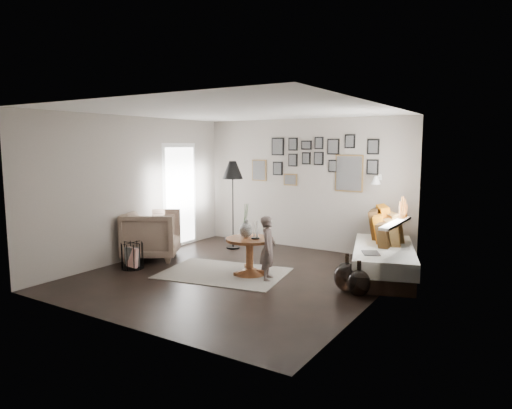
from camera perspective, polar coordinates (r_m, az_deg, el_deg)
The scene contains 23 objects.
ground at distance 7.42m, azimuth -2.41°, elevation -8.86°, with size 4.80×4.80×0.00m, color black.
wall_back at distance 9.23m, azimuth 6.02°, elevation 2.54°, with size 4.50×4.50×0.00m, color gray.
wall_front at distance 5.38m, azimuth -17.13°, elevation -1.23°, with size 4.50×4.50×0.00m, color gray.
wall_left at distance 8.63m, azimuth -14.87°, elevation 2.00°, with size 4.80×4.80×0.00m, color gray.
wall_right at distance 6.18m, azimuth 15.00°, elevation -0.07°, with size 4.80×4.80×0.00m, color gray.
ceiling at distance 7.14m, azimuth -2.52°, elevation 11.61°, with size 4.80×4.80×0.00m, color white.
door_left at distance 9.50m, azimuth -9.48°, elevation 1.11°, with size 0.00×2.14×2.14m.
window_right at distance 7.53m, azimuth 17.38°, elevation -1.68°, with size 0.15×1.32×1.30m.
gallery_wall at distance 9.06m, azimuth 7.64°, elevation 5.24°, with size 2.74×0.03×1.08m.
wall_sconce at distance 8.40m, azimuth 14.78°, elevation 2.97°, with size 0.18×0.36×0.16m.
rug at distance 7.54m, azimuth -4.09°, elevation -8.55°, with size 1.97×1.38×0.01m, color beige.
pedestal_table at distance 7.39m, azimuth -0.81°, elevation -6.67°, with size 0.77×0.77×0.60m.
vase at distance 7.34m, azimuth -1.25°, elevation -2.84°, with size 0.22×0.22×0.55m.
candles at distance 7.23m, azimuth -0.08°, elevation -3.24°, with size 0.13×0.13×0.28m.
daybed at distance 7.66m, azimuth 15.90°, elevation -6.03°, with size 1.49×2.27×1.04m.
magazine_on_daybed at distance 7.03m, azimuth 14.17°, elevation -5.91°, with size 0.23×0.32×0.02m, color black.
armchair at distance 8.63m, azimuth -12.90°, elevation -3.69°, with size 0.95×0.98×0.89m, color #705B4C.
armchair_cushion at distance 8.63m, azimuth -12.53°, elevation -3.43°, with size 0.40×0.40×0.10m, color white.
floor_lamp at distance 9.11m, azimuth -2.94°, elevation 3.92°, with size 0.41×0.41×1.77m.
magazine_basket at distance 8.04m, azimuth -15.21°, elevation -6.21°, with size 0.36×0.36×0.44m.
demijohn_large at distance 6.71m, azimuth 11.27°, elevation -8.84°, with size 0.37×0.37×0.55m.
demijohn_small at distance 6.54m, azimuth 12.70°, elevation -9.54°, with size 0.33×0.33×0.50m.
child at distance 7.06m, azimuth 1.52°, elevation -5.49°, with size 0.37×0.24×1.00m, color #524441.
Camera 1 is at (4.04, -5.86, 2.08)m, focal length 32.00 mm.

